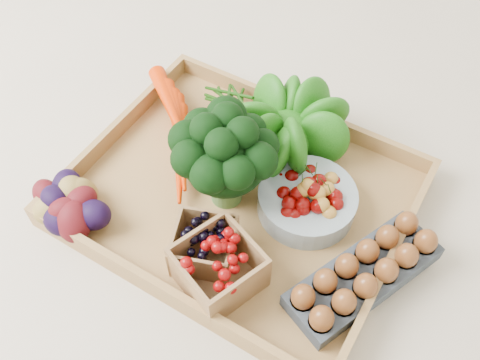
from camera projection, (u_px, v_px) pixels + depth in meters
The scene contains 10 objects.
ground at pixel (240, 201), 0.94m from camera, with size 4.00×4.00×0.00m, color beige.
tray at pixel (240, 198), 0.93m from camera, with size 0.55×0.45×0.01m, color #A97F47.
carrots at pixel (179, 132), 0.98m from camera, with size 0.22×0.16×0.05m, color red, non-canonical shape.
lettuce at pixel (288, 121), 0.93m from camera, with size 0.14×0.14×0.14m, color #11490B.
broccoli at pixel (226, 172), 0.87m from camera, with size 0.18×0.18×0.14m, color black, non-canonical shape.
cherry_bowl at pixel (307, 201), 0.89m from camera, with size 0.16×0.16×0.04m, color #8C9EA5.
egg_carton at pixel (363, 276), 0.81m from camera, with size 0.09×0.26×0.03m, color #383D47.
potatoes at pixel (68, 199), 0.87m from camera, with size 0.14×0.14×0.08m, color #430A0F, non-canonical shape.
punnet_blackberry at pixel (204, 245), 0.83m from camera, with size 0.09×0.09×0.06m, color black.
punnet_raspberry at pixel (218, 267), 0.80m from camera, with size 0.11×0.11×0.08m, color #700405.
Camera 1 is at (0.28, -0.46, 0.77)m, focal length 40.00 mm.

